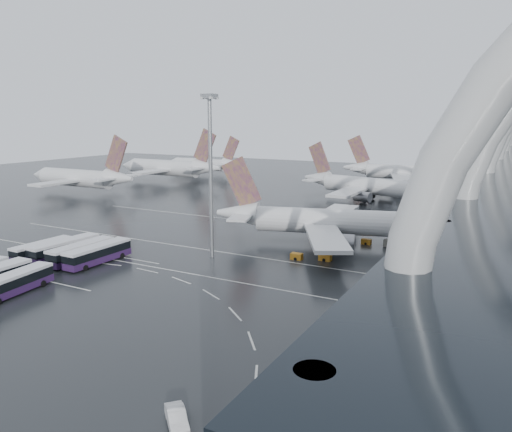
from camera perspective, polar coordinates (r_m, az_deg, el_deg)
The scene contains 24 objects.
ground at distance 84.99m, azimuth -5.76°, elevation -6.38°, with size 420.00×420.00×0.00m, color black.
lane_marking_near at distance 83.42m, azimuth -6.54°, elevation -6.73°, with size 120.00×0.25×0.01m, color silver.
lane_marking_mid at distance 94.71m, azimuth -1.68°, elevation -4.47°, with size 120.00×0.25×0.01m, color silver.
lane_marking_far at distance 119.03m, azimuth 5.09°, elevation -1.24°, with size 120.00×0.25×0.01m, color silver.
bus_bay_line_south at distance 90.08m, azimuth -24.55°, elevation -6.34°, with size 28.00×0.25×0.01m, color silver.
bus_bay_line_north at distance 99.99m, azimuth -17.26°, elevation -4.13°, with size 28.00×0.25×0.01m, color silver.
airliner_main at distance 103.45m, azimuth 9.01°, elevation -0.73°, with size 51.42×44.48×17.67m.
airliner_gate_b at distance 158.91m, azimuth 12.98°, elevation 3.29°, with size 50.88×45.02×17.77m.
airliner_gate_c at distance 199.98m, azimuth 17.06°, elevation 4.74°, with size 52.66×48.46×18.76m.
jet_remote_west at distance 179.42m, azimuth -19.25°, elevation 4.08°, with size 45.98×36.96×20.16m.
jet_remote_mid at distance 203.17m, azimuth -9.75°, elevation 5.41°, with size 49.16×39.54×21.50m.
jet_remote_far at distance 227.40m, azimuth -5.89°, elevation 5.87°, with size 40.46×32.53×17.71m.
bus_row_near_a at distance 100.67m, azimuth -23.23°, elevation -3.49°, with size 3.12×12.13×2.97m.
bus_row_near_b at distance 98.64m, azimuth -21.06°, elevation -3.47°, with size 4.03×14.04×3.41m.
bus_row_near_c at distance 95.47m, azimuth -19.35°, elevation -3.86°, with size 3.32×13.46×3.31m.
bus_row_near_d at distance 93.22m, azimuth -17.61°, elevation -4.09°, with size 3.36×13.61×3.34m.
bus_row_far_c at distance 81.91m, azimuth -25.97°, elevation -6.90°, with size 4.46×13.18×3.18m.
van_curve_c at distance 45.81m, azimuth -9.04°, elevation -21.88°, with size 1.53×4.39×1.45m, color silver.
floodlight_mast at distance 90.41m, azimuth -5.23°, elevation 6.76°, with size 2.27×2.27×29.64m.
gse_cart_belly_a at distance 91.81m, azimuth 7.91°, elevation -4.69°, with size 2.22×1.31×1.21m, color #BF7619.
gse_cart_belly_b at distance 104.12m, azimuth 15.09°, elevation -3.02°, with size 2.50×1.48×1.36m, color slate.
gse_cart_belly_c at distance 91.89m, azimuth 4.67°, elevation -4.62°, with size 2.13×1.26×1.16m, color #BF7619.
gse_cart_belly_d at distance 92.44m, azimuth 18.61°, elevation -5.05°, with size 2.39×1.41×1.30m, color slate.
gse_cart_belly_e at distance 104.93m, azimuth 12.50°, elevation -2.87°, with size 1.97×1.16×1.07m, color #BF7619.
Camera 1 is at (45.80, -66.83, 25.66)m, focal length 35.00 mm.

